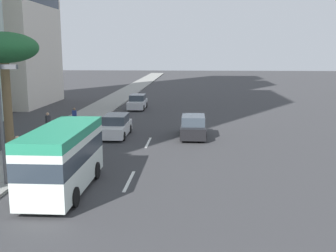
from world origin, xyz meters
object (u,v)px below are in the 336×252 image
car_third (193,127)px  minibus_fourth (63,157)px  street_lamp (3,109)px  car_lead (138,102)px  car_second (116,126)px  palm_tree (3,50)px  pedestrian_by_tree (18,151)px  pedestrian_mid_block (48,123)px  pedestrian_near_lamp (75,117)px

car_third → minibus_fourth: 13.36m
minibus_fourth → street_lamp: size_ratio=1.16×
car_lead → minibus_fourth: (-26.53, -0.28, 0.86)m
car_second → palm_tree: 9.57m
car_second → street_lamp: street_lamp is taller
car_second → minibus_fourth: size_ratio=0.71×
pedestrian_by_tree → street_lamp: size_ratio=0.32×
palm_tree → car_third: bearing=-64.7°
car_lead → pedestrian_mid_block: bearing=-16.4°
car_second → car_third: (-0.07, -5.74, 0.02)m
pedestrian_near_lamp → pedestrian_by_tree: size_ratio=0.88×
car_second → pedestrian_mid_block: bearing=-80.7°
pedestrian_by_tree → street_lamp: (-2.41, -0.54, 2.54)m
minibus_fourth → pedestrian_near_lamp: bearing=-165.4°
car_second → pedestrian_mid_block: size_ratio=2.67×
pedestrian_near_lamp → palm_tree: size_ratio=0.22×
pedestrian_mid_block → pedestrian_near_lamp: bearing=10.5°
pedestrian_near_lamp → street_lamp: (-14.47, -1.08, 2.68)m
car_lead → street_lamp: street_lamp is taller
car_third → car_second: bearing=89.3°
car_second → minibus_fourth: 12.09m
pedestrian_near_lamp → palm_tree: (-8.22, 1.66, 5.29)m
pedestrian_by_tree → palm_tree: (3.84, 2.21, 5.15)m
car_second → minibus_fourth: bearing=-0.4°
car_second → pedestrian_by_tree: pedestrian_by_tree is taller
pedestrian_near_lamp → car_third: bearing=-18.2°
pedestrian_mid_block → palm_tree: bearing=-164.3°
car_lead → car_second: 14.47m
pedestrian_near_lamp → pedestrian_mid_block: (-3.58, 0.91, 0.10)m
pedestrian_near_lamp → street_lamp: 14.75m
car_lead → car_second: car_second is taller
car_second → car_third: 5.74m
car_second → minibus_fourth: (-12.06, 0.08, 0.85)m
pedestrian_mid_block → pedestrian_by_tree: size_ratio=0.97×
car_third → pedestrian_near_lamp: 10.09m
car_lead → car_second: (-14.46, -0.36, 0.01)m
pedestrian_near_lamp → palm_tree: 9.91m
car_second → car_lead: bearing=-178.6°
car_third → palm_tree: bearing=115.3°
pedestrian_mid_block → palm_tree: palm_tree is taller
minibus_fourth → palm_tree: size_ratio=0.89×
car_second → pedestrian_mid_block: 4.93m
car_lead → palm_tree: 21.31m
car_second → pedestrian_near_lamp: size_ratio=2.93×
minibus_fourth → pedestrian_by_tree: minibus_fourth is taller
pedestrian_near_lamp → pedestrian_by_tree: bearing=-89.3°
pedestrian_mid_block → palm_tree: size_ratio=0.24×
palm_tree → pedestrian_mid_block: bearing=-9.2°
minibus_fourth → pedestrian_near_lamp: (14.85, 3.86, -0.61)m
pedestrian_near_lamp → street_lamp: size_ratio=0.28×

